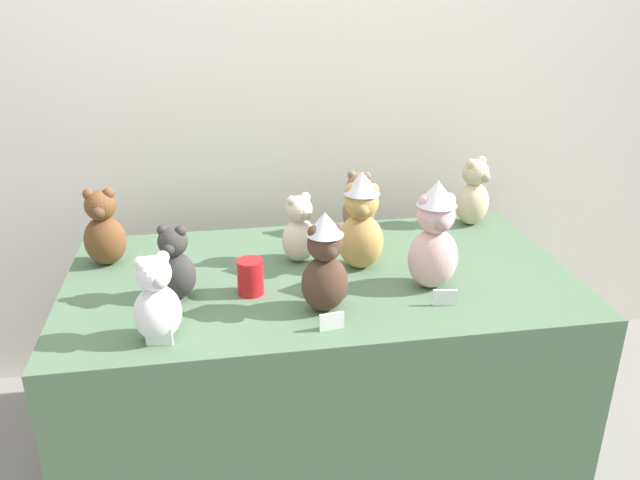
{
  "coord_description": "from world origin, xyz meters",
  "views": [
    {
      "loc": [
        -0.31,
        -1.57,
        1.62
      ],
      "look_at": [
        0.0,
        0.25,
        0.83
      ],
      "focal_mm": 35.64,
      "sensor_mm": 36.0,
      "label": 1
    }
  ],
  "objects": [
    {
      "name": "teddy_bear_chestnut",
      "position": [
        -0.69,
        0.45,
        0.83
      ],
      "size": [
        0.14,
        0.12,
        0.27
      ],
      "rotation": [
        0.0,
        0.0,
        -0.01
      ],
      "color": "brown",
      "rests_on": "display_table"
    },
    {
      "name": "teddy_bear_sand",
      "position": [
        0.65,
        0.59,
        0.83
      ],
      "size": [
        0.18,
        0.17,
        0.26
      ],
      "rotation": [
        0.0,
        0.0,
        0.55
      ],
      "color": "#CCB78E",
      "rests_on": "display_table"
    },
    {
      "name": "name_card_front_left",
      "position": [
        -0.49,
        -0.1,
        0.73
      ],
      "size": [
        0.07,
        0.02,
        0.05
      ],
      "primitive_type": "cube",
      "rotation": [
        0.0,
        0.0,
        -0.15
      ],
      "color": "white",
      "rests_on": "display_table"
    },
    {
      "name": "teddy_bear_mocha",
      "position": [
        0.2,
        0.58,
        0.82
      ],
      "size": [
        0.15,
        0.15,
        0.24
      ],
      "rotation": [
        0.0,
        0.0,
        -0.46
      ],
      "color": "#7F6047",
      "rests_on": "display_table"
    },
    {
      "name": "display_table",
      "position": [
        0.0,
        0.25,
        0.35
      ],
      "size": [
        1.62,
        0.87,
        0.71
      ],
      "primitive_type": "cube",
      "color": "#4C6B4C",
      "rests_on": "ground_plane"
    },
    {
      "name": "teddy_bear_honey",
      "position": [
        0.14,
        0.28,
        0.87
      ],
      "size": [
        0.17,
        0.15,
        0.33
      ],
      "rotation": [
        0.0,
        0.0,
        -0.19
      ],
      "color": "tan",
      "rests_on": "display_table"
    },
    {
      "name": "teddy_bear_blush",
      "position": [
        0.33,
        0.11,
        0.88
      ],
      "size": [
        0.16,
        0.14,
        0.34
      ],
      "rotation": [
        0.0,
        0.0,
        0.05
      ],
      "color": "beige",
      "rests_on": "display_table"
    },
    {
      "name": "teddy_bear_snow",
      "position": [
        -0.49,
        -0.06,
        0.82
      ],
      "size": [
        0.16,
        0.15,
        0.25
      ],
      "rotation": [
        0.0,
        0.0,
        0.45
      ],
      "color": "white",
      "rests_on": "display_table"
    },
    {
      "name": "teddy_bear_cream",
      "position": [
        -0.05,
        0.37,
        0.82
      ],
      "size": [
        0.16,
        0.15,
        0.24
      ],
      "rotation": [
        0.0,
        0.0,
        0.51
      ],
      "color": "beige",
      "rests_on": "display_table"
    },
    {
      "name": "name_card_front_right",
      "position": [
        0.33,
        -0.01,
        0.73
      ],
      "size": [
        0.07,
        0.02,
        0.05
      ],
      "primitive_type": "cube",
      "rotation": [
        0.0,
        0.0,
        -0.17
      ],
      "color": "white",
      "rests_on": "display_table"
    },
    {
      "name": "party_cup_red",
      "position": [
        -0.23,
        0.16,
        0.76
      ],
      "size": [
        0.08,
        0.08,
        0.11
      ],
      "primitive_type": "cylinder",
      "color": "red",
      "rests_on": "display_table"
    },
    {
      "name": "name_card_front_middle",
      "position": [
        -0.03,
        -0.09,
        0.73
      ],
      "size": [
        0.07,
        0.02,
        0.05
      ],
      "primitive_type": "cube",
      "rotation": [
        0.0,
        0.0,
        0.15
      ],
      "color": "white",
      "rests_on": "display_table"
    },
    {
      "name": "teddy_bear_cocoa",
      "position": [
        -0.02,
        0.02,
        0.86
      ],
      "size": [
        0.15,
        0.14,
        0.3
      ],
      "rotation": [
        0.0,
        0.0,
        0.18
      ],
      "color": "#4C3323",
      "rests_on": "display_table"
    },
    {
      "name": "teddy_bear_charcoal",
      "position": [
        -0.45,
        0.17,
        0.82
      ],
      "size": [
        0.14,
        0.13,
        0.23
      ],
      "rotation": [
        0.0,
        0.0,
        -0.27
      ],
      "color": "#383533",
      "rests_on": "display_table"
    },
    {
      "name": "wall_back",
      "position": [
        0.0,
        0.94,
        1.3
      ],
      "size": [
        7.0,
        0.08,
        2.6
      ],
      "primitive_type": "cube",
      "color": "silver",
      "rests_on": "ground_plane"
    }
  ]
}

